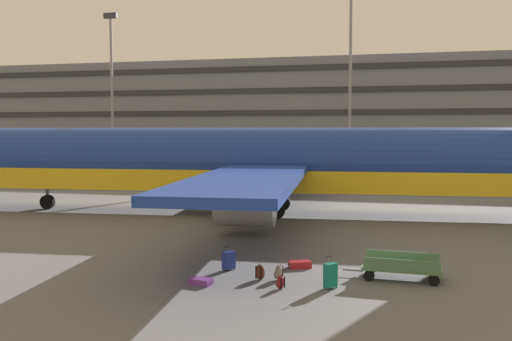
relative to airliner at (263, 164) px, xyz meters
name	(u,v)px	position (x,y,z in m)	size (l,w,h in m)	color
ground_plane	(341,216)	(4.67, 0.10, -3.02)	(600.00, 600.00, 0.00)	#5B5B60
terminal_structure	(369,114)	(4.67, 51.51, 4.35)	(133.63, 21.86, 14.74)	slate
airliner	(263,164)	(0.00, 0.00, 0.00)	(42.31, 34.22, 11.11)	navy
light_mast_far_left	(112,78)	(-28.18, 34.51, 8.79)	(1.80, 0.50, 20.29)	gray
light_mast_left	(351,46)	(2.88, 34.51, 11.90)	(1.80, 0.50, 26.34)	gray
suitcase_red	(229,260)	(1.65, -13.20, -2.66)	(0.45, 0.53, 0.85)	navy
suitcase_upright	(330,275)	(5.47, -14.66, -2.59)	(0.46, 0.47, 1.04)	#147266
suitcase_black	(200,281)	(1.27, -15.21, -2.92)	(0.84, 0.57, 0.21)	#72388C
suitcase_large	(300,264)	(4.12, -12.29, -2.90)	(0.89, 0.71, 0.24)	#B21E23
backpack_navy	(280,283)	(3.92, -15.13, -2.81)	(0.34, 0.40, 0.49)	maroon
backpack_scuffed	(260,272)	(3.05, -14.21, -2.77)	(0.41, 0.35, 0.57)	#592619
backpack_laid_flat	(279,273)	(3.67, -14.11, -2.77)	(0.39, 0.43, 0.57)	gray
baggage_cart	(402,267)	(7.72, -13.01, -2.60)	(3.33, 1.45, 0.82)	#4C724C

